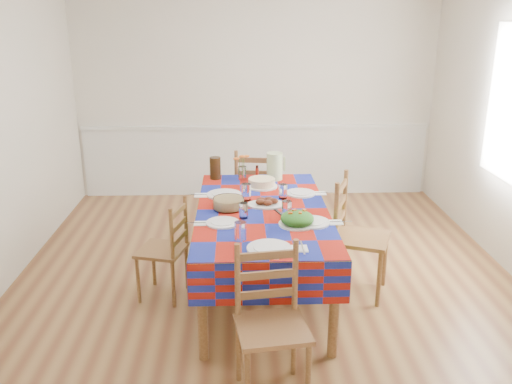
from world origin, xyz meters
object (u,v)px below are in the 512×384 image
at_px(chair_near, 271,324).
at_px(green_pitcher, 275,166).
at_px(chair_left, 166,250).
at_px(meat_platter, 266,203).
at_px(dining_table, 262,219).
at_px(chair_far, 256,194).
at_px(chair_right, 356,237).
at_px(tea_pitcher, 215,168).

bearing_deg(chair_near, green_pitcher, 77.32).
bearing_deg(green_pitcher, chair_near, -94.46).
height_order(green_pitcher, chair_left, green_pitcher).
bearing_deg(meat_platter, dining_table, -115.06).
distance_m(dining_table, meat_platter, 0.14).
xyz_separation_m(chair_far, chair_right, (0.79, -1.23, 0.02)).
height_order(green_pitcher, tea_pitcher, green_pitcher).
distance_m(tea_pitcher, chair_right, 1.51).
height_order(dining_table, tea_pitcher, tea_pitcher).
xyz_separation_m(dining_table, chair_left, (-0.79, -0.01, -0.26)).
height_order(green_pitcher, chair_near, green_pitcher).
bearing_deg(meat_platter, tea_pitcher, 119.79).
bearing_deg(dining_table, green_pitcher, 79.31).
bearing_deg(chair_left, green_pitcher, 146.00).
xyz_separation_m(meat_platter, chair_far, (-0.04, 1.16, -0.31)).
distance_m(dining_table, green_pitcher, 0.86).
height_order(meat_platter, tea_pitcher, tea_pitcher).
relative_size(green_pitcher, tea_pitcher, 1.23).
xyz_separation_m(dining_table, chair_right, (0.79, 0.02, -0.18)).
height_order(meat_platter, chair_far, chair_far).
bearing_deg(chair_right, meat_platter, 106.77).
height_order(meat_platter, chair_near, chair_near).
bearing_deg(chair_right, green_pitcher, 59.81).
height_order(chair_near, chair_left, chair_near).
bearing_deg(green_pitcher, dining_table, -100.69).
relative_size(dining_table, chair_left, 2.32).
bearing_deg(green_pitcher, meat_platter, -99.03).
bearing_deg(meat_platter, chair_near, -91.88).
bearing_deg(green_pitcher, chair_far, 110.77).
bearing_deg(dining_table, meat_platter, 64.94).
height_order(dining_table, green_pitcher, green_pitcher).
xyz_separation_m(dining_table, meat_platter, (0.04, 0.08, 0.11)).
xyz_separation_m(chair_near, chair_right, (0.79, 1.26, 0.03)).
bearing_deg(chair_left, chair_near, 47.39).
height_order(green_pitcher, chair_right, green_pitcher).
bearing_deg(chair_far, chair_left, 66.25).
bearing_deg(chair_right, tea_pitcher, 76.38).
bearing_deg(chair_near, dining_table, 81.49).
xyz_separation_m(tea_pitcher, chair_left, (-0.38, -0.87, -0.45)).
bearing_deg(chair_far, chair_right, 131.32).
distance_m(chair_near, chair_far, 2.49).
relative_size(tea_pitcher, chair_left, 0.25).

